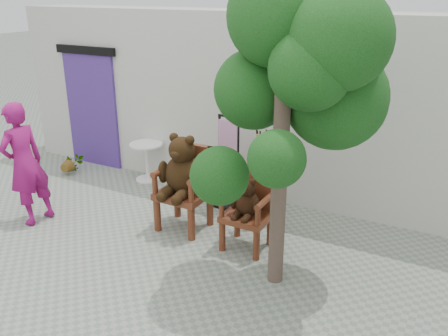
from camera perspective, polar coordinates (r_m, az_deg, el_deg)
name	(u,v)px	position (r m, az deg, el deg)	size (l,w,h in m)	color
ground_plane	(136,262)	(6.38, -10.52, -11.01)	(60.00, 60.00, 0.00)	gray
back_wall	(243,101)	(8.26, 2.28, 8.04)	(9.00, 1.00, 3.00)	beige
doorway	(92,107)	(9.61, -15.59, 7.07)	(1.40, 0.11, 2.33)	#492A80
chair_big	(184,175)	(6.79, -4.89, -0.88)	(0.70, 0.76, 1.44)	#4C2010
chair_small	(248,204)	(6.34, 2.95, -4.40)	(0.61, 0.55, 1.06)	#4C2010
person	(25,164)	(7.58, -22.84, 0.48)	(0.66, 0.43, 1.81)	#911160
cafe_table	(147,157)	(8.74, -9.27, 1.27)	(0.60, 0.60, 0.70)	white
display_stand	(228,173)	(7.50, 0.53, -0.61)	(0.50, 0.42, 1.51)	black
stool_bucket	(261,183)	(6.99, 4.46, -1.83)	(0.32, 0.32, 1.45)	white
tree	(304,64)	(5.12, 9.57, 12.20)	(1.98, 2.05, 3.69)	#423128
potted_plant	(71,163)	(9.49, -17.92, 0.56)	(0.37, 0.32, 0.41)	#0E3410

